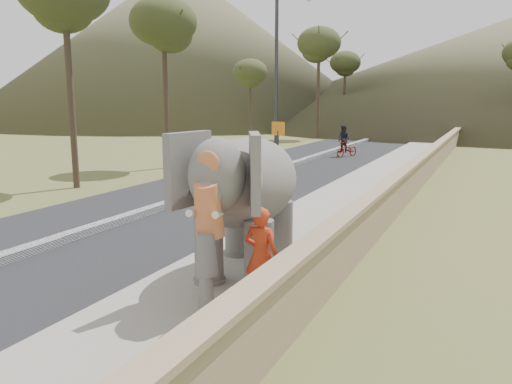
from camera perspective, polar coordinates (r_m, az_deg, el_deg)
ground at (r=9.52m, az=-2.29°, el=-10.47°), size 160.00×160.00×0.00m
road at (r=20.35m, az=-1.69°, el=1.02°), size 7.00×120.00×0.03m
median at (r=20.33m, az=-1.69°, el=1.28°), size 0.35×120.00×0.22m
walkway at (r=18.64m, az=12.13°, el=0.07°), size 3.00×120.00×0.15m
parapet at (r=18.26m, az=17.23°, el=1.12°), size 0.30×120.00×1.10m
lamppost at (r=23.21m, az=3.08°, el=14.24°), size 1.76×0.36×8.00m
signboard at (r=22.30m, az=2.53°, el=6.08°), size 0.60×0.08×2.40m
hill_left at (r=76.05m, az=-8.74°, el=16.30°), size 60.00×60.00×22.00m
hill_far at (r=77.94m, az=26.66°, el=12.22°), size 80.00×80.00×14.00m
elephant_and_man at (r=9.47m, az=-1.02°, el=-1.16°), size 2.48×4.00×2.70m
motorcyclist at (r=29.89m, az=10.20°, el=5.33°), size 1.32×1.91×1.87m
trees at (r=36.30m, az=19.71°, el=11.08°), size 48.10×42.23×9.50m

